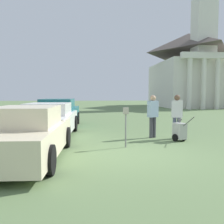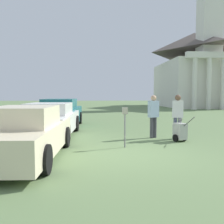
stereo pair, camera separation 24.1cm
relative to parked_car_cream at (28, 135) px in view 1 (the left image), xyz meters
The scene contains 9 objects.
ground_plane 3.10m from the parked_car_cream, ahead, with size 120.00×120.00×0.00m, color #607A4C.
parked_car_cream is the anchor object (origin of this frame).
parked_car_white 3.57m from the parked_car_cream, 90.00° to the left, with size 2.15×4.85×1.41m.
parked_car_teal 6.54m from the parked_car_cream, 90.00° to the left, with size 2.09×4.92×1.52m.
parking_meter 3.14m from the parked_car_cream, 23.58° to the left, with size 0.18×0.09×1.33m.
person_worker 5.21m from the parked_car_cream, 35.43° to the left, with size 0.47×0.39×1.73m.
person_supervisor 5.82m from the parked_car_cream, 27.85° to the left, with size 0.46×0.32×1.75m.
equipment_cart 5.52m from the parked_car_cream, 23.32° to the left, with size 0.55×0.99×1.00m.
church 32.02m from the parked_car_cream, 60.20° to the left, with size 8.59×13.53×24.51m.
Camera 1 is at (-1.32, -7.21, 1.78)m, focal length 40.00 mm.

